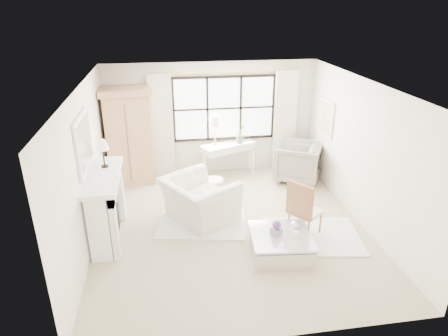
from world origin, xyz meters
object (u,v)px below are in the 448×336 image
(console_table, at_px, (228,159))
(coffee_table, at_px, (280,245))
(armoire, at_px, (129,136))
(club_armchair, at_px, (199,200))

(console_table, height_order, coffee_table, console_table)
(armoire, relative_size, console_table, 1.63)
(console_table, bearing_deg, coffee_table, -106.47)
(armoire, bearing_deg, console_table, -4.59)
(armoire, distance_m, console_table, 2.43)
(armoire, distance_m, coffee_table, 4.37)
(armoire, xyz_separation_m, coffee_table, (2.64, -3.35, -0.96))
(armoire, xyz_separation_m, console_table, (2.31, 0.08, -0.74))
(club_armchair, bearing_deg, console_table, -55.41)
(armoire, relative_size, coffee_table, 2.05)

